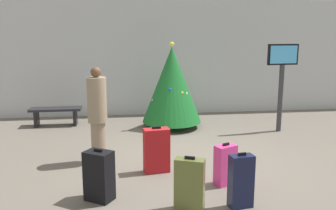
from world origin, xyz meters
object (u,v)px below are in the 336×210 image
flight_info_kiosk (282,73)px  suitcase_0 (99,176)px  holiday_tree (172,85)px  suitcase_4 (189,185)px  suitcase_3 (241,181)px  traveller_0 (97,113)px  waiting_bench (56,113)px  suitcase_2 (225,165)px  suitcase_1 (157,150)px

flight_info_kiosk → suitcase_0: flight_info_kiosk is taller
holiday_tree → suitcase_4: bearing=-95.0°
flight_info_kiosk → suitcase_3: 4.58m
flight_info_kiosk → traveller_0: 4.72m
waiting_bench → suitcase_3: 6.13m
suitcase_3 → traveller_0: bearing=134.5°
suitcase_2 → suitcase_3: (-0.00, -0.79, 0.05)m
suitcase_2 → waiting_bench: bearing=128.0°
holiday_tree → suitcase_1: 3.21m
suitcase_2 → suitcase_1: bearing=146.5°
suitcase_0 → suitcase_1: bearing=46.4°
holiday_tree → traveller_0: size_ratio=1.21×
suitcase_1 → suitcase_3: bearing=-54.8°
suitcase_1 → suitcase_2: size_ratio=1.18×
holiday_tree → traveller_0: holiday_tree is taller
traveller_0 → suitcase_3: bearing=-45.5°
flight_info_kiosk → suitcase_3: (-2.28, -3.82, -1.09)m
flight_info_kiosk → suitcase_2: bearing=-127.0°
waiting_bench → suitcase_1: 4.31m
holiday_tree → suitcase_0: bearing=-112.3°
suitcase_0 → suitcase_4: suitcase_4 is taller
holiday_tree → suitcase_4: size_ratio=2.79×
waiting_bench → traveller_0: (1.28, -2.98, 0.61)m
suitcase_0 → suitcase_3: bearing=-13.7°
flight_info_kiosk → traveller_0: flight_info_kiosk is taller
waiting_bench → suitcase_1: size_ratio=1.60×
flight_info_kiosk → waiting_bench: flight_info_kiosk is taller
flight_info_kiosk → suitcase_4: (-3.03, -3.83, -1.10)m
flight_info_kiosk → suitcase_4: flight_info_kiosk is taller
waiting_bench → suitcase_4: (2.63, -5.13, 0.03)m
traveller_0 → suitcase_2: 2.58m
flight_info_kiosk → suitcase_0: bearing=-142.2°
waiting_bench → suitcase_1: suitcase_1 is taller
flight_info_kiosk → suitcase_0: size_ratio=2.74×
traveller_0 → suitcase_1: bearing=-31.6°
suitcase_0 → suitcase_1: 1.38m
flight_info_kiosk → suitcase_4: bearing=-128.3°
holiday_tree → suitcase_0: 4.44m
suitcase_1 → suitcase_4: size_ratio=1.05×
holiday_tree → suitcase_3: size_ratio=2.74×
holiday_tree → flight_info_kiosk: size_ratio=1.02×
flight_info_kiosk → suitcase_0: 5.54m
suitcase_1 → suitcase_0: bearing=-133.6°
waiting_bench → suitcase_2: (3.38, -4.32, -0.02)m
waiting_bench → traveller_0: bearing=-66.8°
suitcase_1 → waiting_bench: bearing=122.7°
holiday_tree → suitcase_4: (-0.40, -4.55, -0.75)m
suitcase_2 → suitcase_4: (-0.75, -0.81, 0.05)m
traveller_0 → waiting_bench: bearing=113.2°
suitcase_3 → suitcase_0: bearing=166.3°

